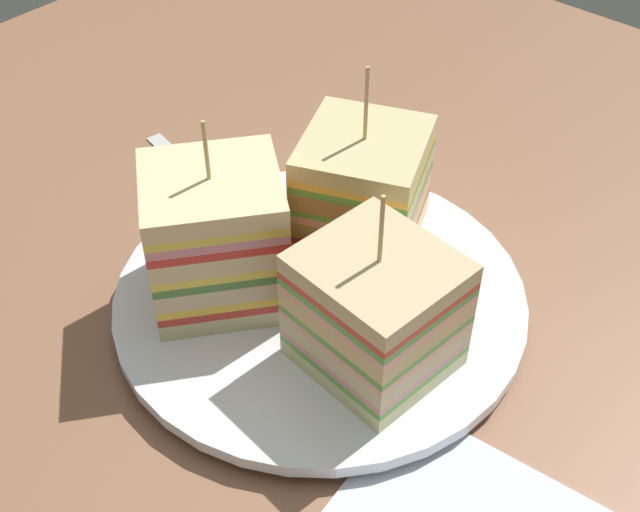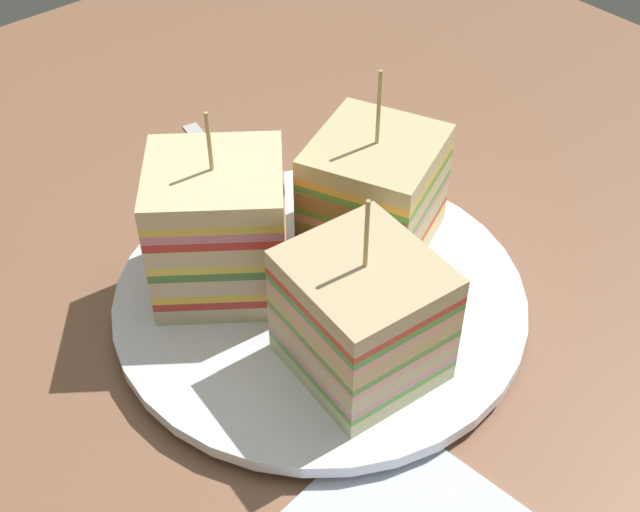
{
  "view_description": "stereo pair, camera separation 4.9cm",
  "coord_description": "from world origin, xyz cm",
  "px_view_note": "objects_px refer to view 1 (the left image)",
  "views": [
    {
      "loc": [
        -27.36,
        -24.1,
        37.95
      ],
      "look_at": [
        0.0,
        0.0,
        4.53
      ],
      "focal_mm": 46.98,
      "sensor_mm": 36.0,
      "label": 1
    },
    {
      "loc": [
        -23.85,
        -27.58,
        37.95
      ],
      "look_at": [
        0.0,
        0.0,
        4.53
      ],
      "focal_mm": 46.98,
      "sensor_mm": 36.0,
      "label": 2
    }
  ],
  "objects_px": {
    "sandwich_wedge_1": "(375,311)",
    "spoon": "(228,204)",
    "plate": "(320,299)",
    "sandwich_wedge_0": "(217,238)",
    "sandwich_wedge_2": "(362,189)",
    "chip_pile": "(342,275)"
  },
  "relations": [
    {
      "from": "sandwich_wedge_1",
      "to": "spoon",
      "type": "distance_m",
      "value": 0.19
    },
    {
      "from": "plate",
      "to": "sandwich_wedge_0",
      "type": "xyz_separation_m",
      "value": [
        -0.04,
        0.05,
        0.05
      ]
    },
    {
      "from": "sandwich_wedge_1",
      "to": "sandwich_wedge_2",
      "type": "height_order",
      "value": "sandwich_wedge_2"
    },
    {
      "from": "spoon",
      "to": "sandwich_wedge_1",
      "type": "bearing_deg",
      "value": -4.79
    },
    {
      "from": "chip_pile",
      "to": "sandwich_wedge_0",
      "type": "bearing_deg",
      "value": 131.81
    },
    {
      "from": "sandwich_wedge_1",
      "to": "spoon",
      "type": "xyz_separation_m",
      "value": [
        0.05,
        0.17,
        -0.05
      ]
    },
    {
      "from": "spoon",
      "to": "plate",
      "type": "bearing_deg",
      "value": -3.59
    },
    {
      "from": "sandwich_wedge_0",
      "to": "spoon",
      "type": "bearing_deg",
      "value": 82.29
    },
    {
      "from": "sandwich_wedge_1",
      "to": "sandwich_wedge_2",
      "type": "distance_m",
      "value": 0.11
    },
    {
      "from": "sandwich_wedge_1",
      "to": "spoon",
      "type": "relative_size",
      "value": 0.76
    },
    {
      "from": "plate",
      "to": "spoon",
      "type": "relative_size",
      "value": 1.66
    },
    {
      "from": "plate",
      "to": "sandwich_wedge_0",
      "type": "bearing_deg",
      "value": 129.81
    },
    {
      "from": "plate",
      "to": "sandwich_wedge_2",
      "type": "xyz_separation_m",
      "value": [
        0.06,
        0.02,
        0.04
      ]
    },
    {
      "from": "plate",
      "to": "chip_pile",
      "type": "relative_size",
      "value": 3.06
    },
    {
      "from": "sandwich_wedge_2",
      "to": "chip_pile",
      "type": "relative_size",
      "value": 1.5
    },
    {
      "from": "plate",
      "to": "chip_pile",
      "type": "height_order",
      "value": "chip_pile"
    },
    {
      "from": "sandwich_wedge_0",
      "to": "chip_pile",
      "type": "relative_size",
      "value": 1.49
    },
    {
      "from": "sandwich_wedge_0",
      "to": "plate",
      "type": "bearing_deg",
      "value": -12.33
    },
    {
      "from": "sandwich_wedge_1",
      "to": "sandwich_wedge_2",
      "type": "bearing_deg",
      "value": -41.35
    },
    {
      "from": "plate",
      "to": "chip_pile",
      "type": "bearing_deg",
      "value": -39.43
    },
    {
      "from": "sandwich_wedge_2",
      "to": "spoon",
      "type": "distance_m",
      "value": 0.11
    },
    {
      "from": "sandwich_wedge_2",
      "to": "spoon",
      "type": "bearing_deg",
      "value": -98.86
    }
  ]
}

